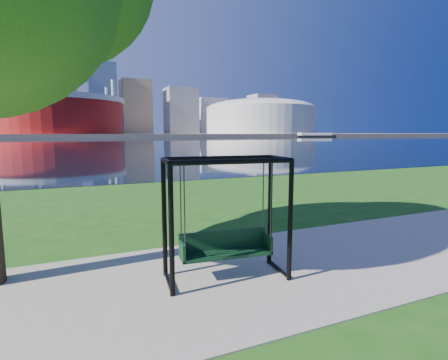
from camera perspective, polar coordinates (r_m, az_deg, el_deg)
ground at (r=7.06m, az=2.17°, el=-13.59°), size 900.00×900.00×0.00m
path at (r=6.64m, az=4.13°, el=-14.88°), size 120.00×4.00×0.03m
river at (r=107.97m, az=-22.46°, el=5.75°), size 900.00×180.00×0.02m
far_bank at (r=311.92m, az=-23.53°, el=6.77°), size 900.00×228.00×2.00m
stadium at (r=241.29m, az=-25.94°, el=9.70°), size 83.00×83.00×32.00m
arena at (r=277.90m, az=5.99°, el=10.39°), size 84.00×84.00×26.56m
skyline at (r=327.00m, az=-24.65°, el=12.85°), size 392.00×66.00×96.50m
swing at (r=6.09m, az=0.30°, el=-6.76°), size 2.20×1.15×2.15m
barge at (r=236.21m, az=14.60°, el=7.12°), size 27.90×12.14×2.70m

